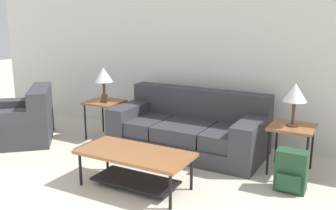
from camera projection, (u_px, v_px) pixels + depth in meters
wall_back at (226, 53)px, 5.42m from camera, size 9.11×0.06×2.60m
couch at (189, 130)px, 5.17m from camera, size 2.07×1.00×0.82m
armchair at (21, 122)px, 5.57m from camera, size 1.37×1.38×0.80m
coffee_table at (135, 161)px, 4.03m from camera, size 1.24×0.60×0.41m
side_table_left at (105, 105)px, 5.67m from camera, size 0.51×0.50×0.58m
side_table_right at (292, 131)px, 4.39m from camera, size 0.51×0.50×0.58m
table_lamp_left at (103, 76)px, 5.57m from camera, size 0.27×0.27×0.51m
table_lamp_right at (295, 93)px, 4.29m from camera, size 0.27×0.27×0.51m
backpack at (291, 172)px, 3.97m from camera, size 0.32×0.27×0.45m
picture_frame at (105, 98)px, 5.55m from camera, size 0.10×0.04×0.13m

